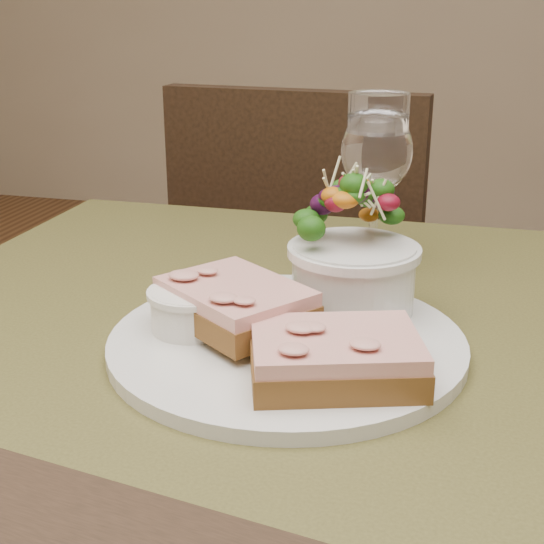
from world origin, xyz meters
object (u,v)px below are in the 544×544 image
(ramekin, at_px, (192,307))
(sandwich_back, at_px, (235,303))
(salad_bowl, at_px, (354,247))
(cafe_table, at_px, (288,439))
(sandwich_front, at_px, (336,357))
(dinner_plate, at_px, (287,343))
(wine_glass, at_px, (376,156))
(chair_far, at_px, (316,391))

(ramekin, bearing_deg, sandwich_back, 10.95)
(salad_bowl, bearing_deg, cafe_table, -131.16)
(sandwich_back, bearing_deg, salad_bowl, 75.08)
(sandwich_front, bearing_deg, dinner_plate, 112.29)
(salad_bowl, bearing_deg, ramekin, -147.95)
(ramekin, distance_m, wine_glass, 0.28)
(chair_far, distance_m, dinner_plate, 0.89)
(chair_far, bearing_deg, sandwich_front, 106.42)
(chair_far, distance_m, salad_bowl, 0.87)
(sandwich_front, bearing_deg, cafe_table, 106.23)
(wine_glass, bearing_deg, salad_bowl, -88.95)
(cafe_table, relative_size, salad_bowl, 6.30)
(dinner_plate, bearing_deg, ramekin, -176.53)
(salad_bowl, bearing_deg, dinner_plate, -120.49)
(wine_glass, bearing_deg, sandwich_back, -110.81)
(sandwich_front, bearing_deg, sandwich_back, 128.91)
(cafe_table, xyz_separation_m, ramekin, (-0.08, -0.03, 0.13))
(cafe_table, height_order, dinner_plate, dinner_plate)
(dinner_plate, relative_size, ramekin, 4.26)
(wine_glass, bearing_deg, dinner_plate, -100.04)
(cafe_table, relative_size, wine_glass, 4.57)
(sandwich_front, distance_m, sandwich_back, 0.12)
(cafe_table, distance_m, chair_far, 0.82)
(dinner_plate, xyz_separation_m, wine_glass, (0.04, 0.23, 0.12))
(ramekin, bearing_deg, salad_bowl, 32.05)
(sandwich_back, relative_size, wine_glass, 0.87)
(sandwich_front, relative_size, salad_bowl, 1.17)
(wine_glass, bearing_deg, sandwich_front, -87.67)
(cafe_table, relative_size, sandwich_back, 5.23)
(cafe_table, bearing_deg, dinner_plate, -80.36)
(cafe_table, distance_m, salad_bowl, 0.19)
(dinner_plate, bearing_deg, sandwich_front, -49.60)
(cafe_table, distance_m, sandwich_back, 0.15)
(ramekin, relative_size, salad_bowl, 0.56)
(ramekin, bearing_deg, sandwich_front, -22.79)
(cafe_table, xyz_separation_m, dinner_plate, (0.00, -0.02, 0.11))
(chair_far, bearing_deg, sandwich_back, 100.08)
(cafe_table, xyz_separation_m, salad_bowl, (0.05, 0.05, 0.17))
(cafe_table, bearing_deg, sandwich_back, -156.87)
(sandwich_back, bearing_deg, chair_far, 132.00)
(sandwich_back, xyz_separation_m, ramekin, (-0.04, -0.01, -0.00))
(sandwich_front, xyz_separation_m, sandwich_back, (-0.10, 0.06, 0.01))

